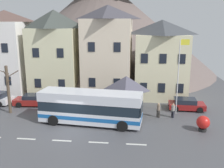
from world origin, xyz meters
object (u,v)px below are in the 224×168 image
at_px(townhouse_02, 108,51).
at_px(townhouse_03, 161,59).
at_px(bus_shelter, 126,84).
at_px(pedestrian_00, 173,110).
at_px(townhouse_00, 8,52).
at_px(transit_bus, 91,108).
at_px(pedestrian_02, 158,110).
at_px(parked_car_02, 186,104).
at_px(flagpole, 179,72).
at_px(parked_car_01, 35,100).
at_px(pedestrian_01, 131,108).
at_px(harbour_buoy, 203,123).
at_px(townhouse_01, 55,53).
at_px(public_bench, 117,102).
at_px(bare_tree_01, 8,89).
at_px(hilltop_castle, 102,23).

height_order(townhouse_02, townhouse_03, townhouse_02).
xyz_separation_m(bus_shelter, pedestrian_00, (4.76, -1.03, -2.36)).
height_order(townhouse_00, transit_bus, townhouse_00).
xyz_separation_m(transit_bus, bus_shelter, (3.13, 3.38, 1.59)).
bearing_deg(transit_bus, pedestrian_02, 24.72).
height_order(bus_shelter, parked_car_02, bus_shelter).
xyz_separation_m(parked_car_02, flagpole, (-1.19, -1.36, 3.84)).
relative_size(parked_car_01, pedestrian_01, 3.03).
bearing_deg(flagpole, harbour_buoy, -68.76).
relative_size(parked_car_01, flagpole, 0.59).
bearing_deg(pedestrian_01, townhouse_01, 144.05).
xyz_separation_m(townhouse_00, bus_shelter, (16.42, -7.02, -2.30)).
xyz_separation_m(townhouse_00, transit_bus, (13.28, -10.40, -3.89)).
height_order(transit_bus, public_bench, transit_bus).
distance_m(townhouse_01, bus_shelter, 11.61).
bearing_deg(flagpole, bare_tree_01, -174.51).
distance_m(harbour_buoy, bare_tree_01, 19.34).
bearing_deg(hilltop_castle, public_bench, -77.78).
distance_m(townhouse_00, transit_bus, 17.31).
bearing_deg(pedestrian_02, public_bench, 146.22).
xyz_separation_m(townhouse_02, harbour_buoy, (9.72, -10.97, -4.95)).
bearing_deg(townhouse_02, bus_shelter, -68.19).
distance_m(pedestrian_00, flagpole, 3.91).
height_order(townhouse_00, parked_car_02, townhouse_00).
bearing_deg(townhouse_02, flagpole, -39.82).
bearing_deg(bus_shelter, harbour_buoy, -30.25).
height_order(townhouse_01, parked_car_01, townhouse_01).
distance_m(parked_car_02, pedestrian_01, 6.51).
bearing_deg(townhouse_01, harbour_buoy, -31.97).
distance_m(townhouse_01, parked_car_01, 7.04).
relative_size(townhouse_00, harbour_buoy, 7.76).
relative_size(townhouse_01, parked_car_01, 2.39).
distance_m(townhouse_00, pedestrian_00, 23.13).
height_order(public_bench, bare_tree_01, bare_tree_01).
bearing_deg(pedestrian_01, pedestrian_00, 0.45).
distance_m(parked_car_02, pedestrian_02, 4.18).
relative_size(bus_shelter, harbour_buoy, 2.80).
bearing_deg(pedestrian_01, bare_tree_01, -178.06).
bearing_deg(transit_bus, public_bench, 75.04).
distance_m(townhouse_02, parked_car_02, 11.86).
relative_size(townhouse_01, pedestrian_00, 7.41).
distance_m(parked_car_01, public_bench, 9.42).
xyz_separation_m(transit_bus, pedestrian_00, (7.89, 2.35, -0.77)).
bearing_deg(hilltop_castle, townhouse_00, -120.16).
relative_size(transit_bus, pedestrian_00, 6.64).
height_order(hilltop_castle, public_bench, hilltop_castle).
height_order(hilltop_castle, harbour_buoy, hilltop_castle).
height_order(townhouse_03, harbour_buoy, townhouse_03).
xyz_separation_m(pedestrian_02, public_bench, (-4.48, 2.99, -0.34)).
distance_m(townhouse_02, public_bench, 7.48).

